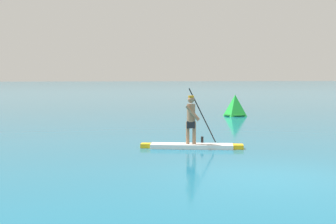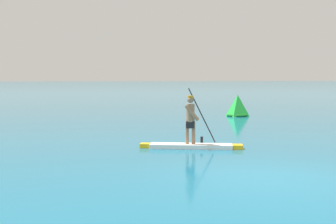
# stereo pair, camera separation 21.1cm
# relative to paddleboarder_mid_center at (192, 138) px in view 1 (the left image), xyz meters

# --- Properties ---
(ground) EXTENTS (440.00, 440.00, 0.00)m
(ground) POSITION_rel_paddleboarder_mid_center_xyz_m (0.67, -4.52, -0.32)
(ground) COLOR #196B8C
(paddleboarder_mid_center) EXTENTS (3.19, 1.30, 1.89)m
(paddleboarder_mid_center) POSITION_rel_paddleboarder_mid_center_xyz_m (0.00, 0.00, 0.00)
(paddleboarder_mid_center) COLOR white
(paddleboarder_mid_center) RESTS_ON ground
(race_marker_buoy) EXTENTS (1.43, 1.43, 1.22)m
(race_marker_buoy) POSITION_rel_paddleboarder_mid_center_xyz_m (5.42, 11.11, 0.22)
(race_marker_buoy) COLOR green
(race_marker_buoy) RESTS_ON ground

